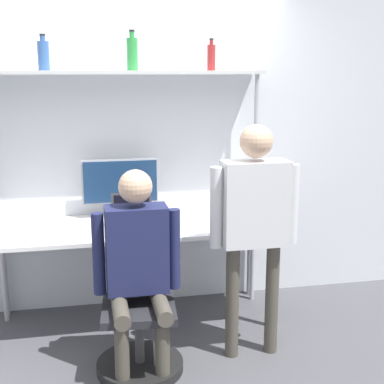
# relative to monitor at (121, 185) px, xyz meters

# --- Properties ---
(ground_plane) EXTENTS (12.00, 12.00, 0.00)m
(ground_plane) POSITION_rel_monitor_xyz_m (0.08, -0.64, -1.03)
(ground_plane) COLOR #4C4C51
(wall_back) EXTENTS (8.00, 0.06, 2.70)m
(wall_back) POSITION_rel_monitor_xyz_m (0.08, 0.16, 0.32)
(wall_back) COLOR silver
(wall_back) RESTS_ON ground_plane
(desk) EXTENTS (2.13, 0.75, 0.77)m
(desk) POSITION_rel_monitor_xyz_m (0.08, -0.25, -0.33)
(desk) COLOR white
(desk) RESTS_ON ground_plane
(shelf_unit) EXTENTS (2.03, 0.31, 1.90)m
(shelf_unit) POSITION_rel_monitor_xyz_m (0.08, -0.04, 0.63)
(shelf_unit) COLOR silver
(shelf_unit) RESTS_ON ground_plane
(monitor) EXTENTS (0.59, 0.19, 0.46)m
(monitor) POSITION_rel_monitor_xyz_m (0.00, 0.00, 0.00)
(monitor) COLOR #B7B7BC
(monitor) RESTS_ON desk
(laptop) EXTENTS (0.30, 0.25, 0.25)m
(laptop) POSITION_rel_monitor_xyz_m (0.06, -0.33, -0.19)
(laptop) COLOR #333338
(laptop) RESTS_ON desk
(cell_phone) EXTENTS (0.07, 0.15, 0.01)m
(cell_phone) POSITION_rel_monitor_xyz_m (0.29, -0.36, -0.26)
(cell_phone) COLOR #264C8C
(cell_phone) RESTS_ON desk
(office_chair) EXTENTS (0.56, 0.56, 0.90)m
(office_chair) POSITION_rel_monitor_xyz_m (0.03, -0.91, -0.76)
(office_chair) COLOR black
(office_chair) RESTS_ON ground_plane
(person_seated) EXTENTS (0.55, 0.46, 1.32)m
(person_seated) POSITION_rel_monitor_xyz_m (0.03, -0.96, -0.26)
(person_seated) COLOR #4C473D
(person_seated) RESTS_ON ground_plane
(person_standing) EXTENTS (0.59, 0.21, 1.57)m
(person_standing) POSITION_rel_monitor_xyz_m (0.80, -0.89, -0.04)
(person_standing) COLOR #4C473D
(person_standing) RESTS_ON ground_plane
(bottle_blue) EXTENTS (0.08, 0.08, 0.25)m
(bottle_blue) POSITION_rel_monitor_xyz_m (-0.52, -0.04, 0.97)
(bottle_blue) COLOR #335999
(bottle_blue) RESTS_ON shelf_unit
(bottle_green) EXTENTS (0.08, 0.08, 0.29)m
(bottle_green) POSITION_rel_monitor_xyz_m (0.11, -0.04, 0.99)
(bottle_green) COLOR #2D8C3F
(bottle_green) RESTS_ON shelf_unit
(bottle_red) EXTENTS (0.06, 0.06, 0.24)m
(bottle_red) POSITION_rel_monitor_xyz_m (0.71, -0.04, 0.97)
(bottle_red) COLOR maroon
(bottle_red) RESTS_ON shelf_unit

